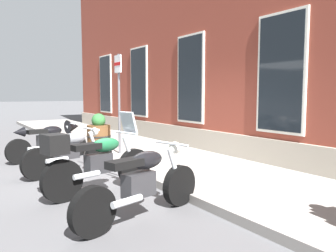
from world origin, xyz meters
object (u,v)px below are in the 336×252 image
at_px(motorcycle_grey_naked, 71,152).
at_px(motorcycle_green_touring, 96,161).
at_px(parking_sign, 119,90).
at_px(barrel_planter, 99,133).
at_px(motorcycle_black_naked, 143,184).
at_px(motorcycle_black_sport, 52,138).

distance_m(motorcycle_grey_naked, motorcycle_green_touring, 1.63).
distance_m(parking_sign, barrel_planter, 1.79).
bearing_deg(parking_sign, barrel_planter, -177.51).
bearing_deg(barrel_planter, motorcycle_green_touring, -22.00).
relative_size(motorcycle_grey_naked, barrel_planter, 2.07).
bearing_deg(motorcycle_green_touring, motorcycle_grey_naked, 177.49).
distance_m(motorcycle_grey_naked, motorcycle_black_naked, 3.03).
xyz_separation_m(motorcycle_green_touring, motorcycle_black_naked, (1.40, 0.13, -0.08)).
xyz_separation_m(motorcycle_black_sport, motorcycle_green_touring, (3.44, -0.13, 0.02)).
height_order(motorcycle_grey_naked, barrel_planter, barrel_planter).
bearing_deg(barrel_planter, motorcycle_black_naked, -15.29).
relative_size(motorcycle_green_touring, barrel_planter, 2.13).
bearing_deg(motorcycle_grey_naked, motorcycle_green_touring, -2.51).
bearing_deg(motorcycle_grey_naked, parking_sign, 122.22).
height_order(motorcycle_black_naked, barrel_planter, barrel_planter).
height_order(motorcycle_black_sport, motorcycle_black_naked, motorcycle_black_sport).
distance_m(motorcycle_black_sport, motorcycle_green_touring, 3.44).
bearing_deg(parking_sign, motorcycle_black_sport, -118.98).
distance_m(motorcycle_green_touring, motorcycle_black_naked, 1.41).
distance_m(motorcycle_black_naked, barrel_planter, 5.50).
relative_size(motorcycle_black_sport, motorcycle_grey_naked, 1.03).
height_order(motorcycle_green_touring, motorcycle_black_naked, motorcycle_green_touring).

